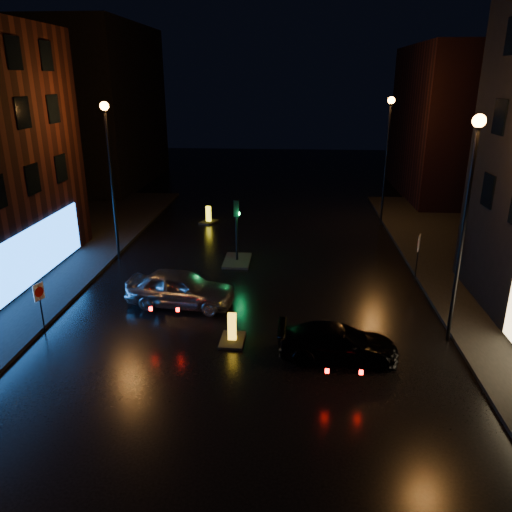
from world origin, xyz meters
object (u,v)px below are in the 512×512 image
object	(u,v)px
bollard_far	(209,219)
road_sign_left	(39,296)
silver_hatchback	(181,288)
road_sign_right	(418,247)
traffic_signal	(237,253)
bollard_near	(232,336)
dark_sedan	(338,343)

from	to	relation	value
bollard_far	road_sign_left	bearing A→B (deg)	-83.19
silver_hatchback	road_sign_right	distance (m)	11.59
traffic_signal	silver_hatchback	distance (m)	5.97
bollard_far	road_sign_left	size ratio (longest dim) A/B	0.75
bollard_near	road_sign_right	bearing A→B (deg)	40.55
dark_sedan	bollard_far	xyz separation A→B (m)	(-7.50, 17.24, -0.36)
traffic_signal	dark_sedan	xyz separation A→B (m)	(4.67, -9.62, 0.12)
bollard_near	bollard_far	size ratio (longest dim) A/B	0.88
silver_hatchback	dark_sedan	distance (m)	7.63
bollard_far	road_sign_left	xyz separation A→B (m)	(-3.87, -16.17, 1.30)
bollard_near	road_sign_right	world-z (taller)	road_sign_right
dark_sedan	road_sign_right	bearing A→B (deg)	-28.68
silver_hatchback	road_sign_right	size ratio (longest dim) A/B	2.01
traffic_signal	bollard_near	distance (m)	8.77
bollard_far	bollard_near	bearing A→B (deg)	-57.28
silver_hatchback	dark_sedan	size ratio (longest dim) A/B	1.11
dark_sedan	road_sign_left	world-z (taller)	road_sign_left
silver_hatchback	road_sign_left	size ratio (longest dim) A/B	2.27
silver_hatchback	bollard_far	size ratio (longest dim) A/B	3.04
traffic_signal	bollard_near	size ratio (longest dim) A/B	2.52
silver_hatchback	road_sign_right	world-z (taller)	road_sign_right
road_sign_left	dark_sedan	bearing A→B (deg)	13.50
bollard_near	bollard_far	xyz separation A→B (m)	(-3.61, 16.35, -0.00)
silver_hatchback	road_sign_left	distance (m)	5.69
road_sign_left	bollard_near	bearing A→B (deg)	17.47
bollard_far	road_sign_right	size ratio (longest dim) A/B	0.66
bollard_near	bollard_far	world-z (taller)	bollard_near
traffic_signal	bollard_far	size ratio (longest dim) A/B	2.22
dark_sedan	road_sign_right	world-z (taller)	road_sign_right
dark_sedan	road_sign_left	xyz separation A→B (m)	(-11.37, 1.07, 0.94)
bollard_near	road_sign_left	distance (m)	7.60
traffic_signal	road_sign_left	bearing A→B (deg)	-128.07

